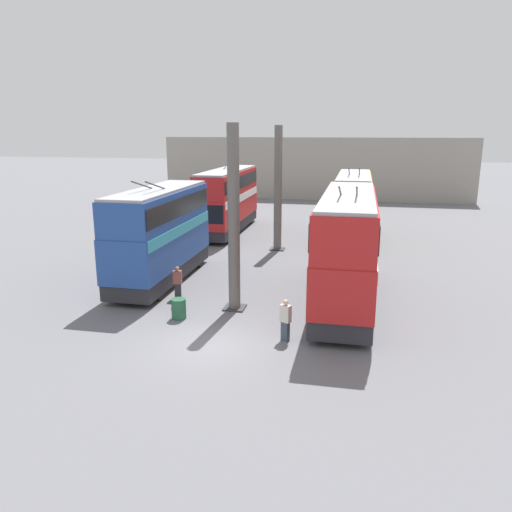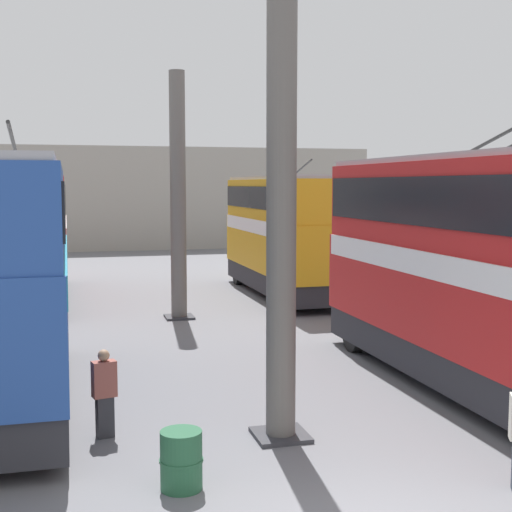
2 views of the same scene
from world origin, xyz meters
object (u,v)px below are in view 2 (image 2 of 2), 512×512
(bus_left_near, at_px, (473,258))
(bus_right_far, at_px, (33,228))
(bus_left_far, at_px, (283,228))
(oil_drum, at_px, (181,460))
(person_by_right_row, at_px, (104,391))
(bus_right_near, at_px, (3,267))

(bus_left_near, height_order, bus_right_far, bus_left_near)
(bus_left_far, distance_m, oil_drum, 19.04)
(person_by_right_row, relative_size, oil_drum, 1.81)
(bus_right_far, relative_size, oil_drum, 12.17)
(bus_right_near, relative_size, oil_drum, 10.25)
(bus_right_near, bearing_deg, bus_left_far, -38.24)
(bus_right_near, distance_m, bus_right_far, 13.78)
(bus_left_far, xyz_separation_m, bus_right_near, (-12.46, 9.82, 0.07))
(bus_right_far, bearing_deg, bus_left_far, -97.60)
(bus_left_near, bearing_deg, bus_left_far, 0.00)
(bus_left_near, relative_size, bus_right_far, 1.01)
(bus_left_far, relative_size, bus_right_near, 1.09)
(person_by_right_row, bearing_deg, bus_right_far, 173.60)
(bus_right_far, relative_size, person_by_right_row, 6.74)
(bus_right_far, xyz_separation_m, person_by_right_row, (-16.33, -1.85, -1.99))
(bus_left_far, distance_m, bus_right_far, 9.91)
(oil_drum, bearing_deg, bus_right_far, 8.56)
(person_by_right_row, bearing_deg, oil_drum, 8.39)
(bus_left_far, bearing_deg, bus_left_near, 180.00)
(bus_left_far, xyz_separation_m, bus_right_far, (1.31, 9.82, 0.04))
(bus_left_near, bearing_deg, person_by_right_row, 96.89)
(bus_left_far, bearing_deg, person_by_right_row, 152.05)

